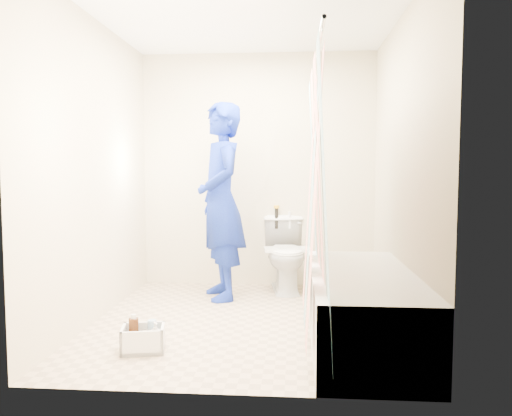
# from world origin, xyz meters

# --- Properties ---
(floor) EXTENTS (2.60, 2.60, 0.00)m
(floor) POSITION_xyz_m (0.00, 0.00, 0.00)
(floor) COLOR tan
(floor) RESTS_ON ground
(ceiling) EXTENTS (2.40, 2.60, 0.02)m
(ceiling) POSITION_xyz_m (0.00, 0.00, 2.40)
(ceiling) COLOR white
(ceiling) RESTS_ON wall_back
(wall_back) EXTENTS (2.40, 0.02, 2.40)m
(wall_back) POSITION_xyz_m (0.00, 1.30, 1.20)
(wall_back) COLOR beige
(wall_back) RESTS_ON ground
(wall_front) EXTENTS (2.40, 0.02, 2.40)m
(wall_front) POSITION_xyz_m (0.00, -1.30, 1.20)
(wall_front) COLOR beige
(wall_front) RESTS_ON ground
(wall_left) EXTENTS (0.02, 2.60, 2.40)m
(wall_left) POSITION_xyz_m (-1.20, 0.00, 1.20)
(wall_left) COLOR beige
(wall_left) RESTS_ON ground
(wall_right) EXTENTS (0.02, 2.60, 2.40)m
(wall_right) POSITION_xyz_m (1.20, 0.00, 1.20)
(wall_right) COLOR beige
(wall_right) RESTS_ON ground
(bathtub) EXTENTS (0.70, 1.75, 0.50)m
(bathtub) POSITION_xyz_m (0.85, -0.43, 0.27)
(bathtub) COLOR white
(bathtub) RESTS_ON ground
(curtain_rod) EXTENTS (0.02, 1.90, 0.02)m
(curtain_rod) POSITION_xyz_m (0.52, -0.43, 1.95)
(curtain_rod) COLOR silver
(curtain_rod) RESTS_ON wall_back
(shower_curtain) EXTENTS (0.06, 1.75, 1.80)m
(shower_curtain) POSITION_xyz_m (0.52, -0.43, 1.02)
(shower_curtain) COLOR white
(shower_curtain) RESTS_ON curtain_rod
(toilet) EXTENTS (0.50, 0.77, 0.74)m
(toilet) POSITION_xyz_m (0.30, 1.07, 0.37)
(toilet) COLOR white
(toilet) RESTS_ON ground
(tank_lid) EXTENTS (0.47, 0.25, 0.03)m
(tank_lid) POSITION_xyz_m (0.32, 0.95, 0.43)
(tank_lid) COLOR white
(tank_lid) RESTS_ON toilet
(tank_internals) EXTENTS (0.18, 0.06, 0.24)m
(tank_internals) POSITION_xyz_m (0.23, 1.26, 0.73)
(tank_internals) COLOR black
(tank_internals) RESTS_ON toilet
(plumber) EXTENTS (0.66, 0.78, 1.83)m
(plumber) POSITION_xyz_m (-0.30, 0.72, 0.92)
(plumber) COLOR #102EA3
(plumber) RESTS_ON ground
(cleaning_caddy) EXTENTS (0.32, 0.27, 0.21)m
(cleaning_caddy) POSITION_xyz_m (-0.61, -0.70, 0.08)
(cleaning_caddy) COLOR white
(cleaning_caddy) RESTS_ON ground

